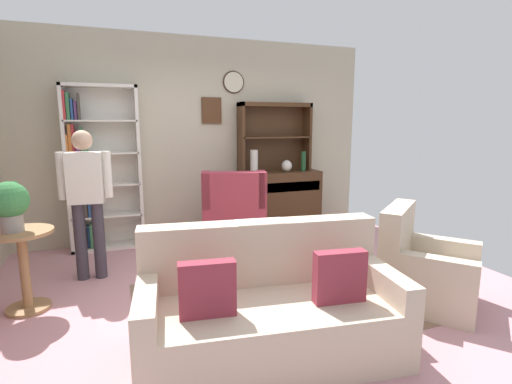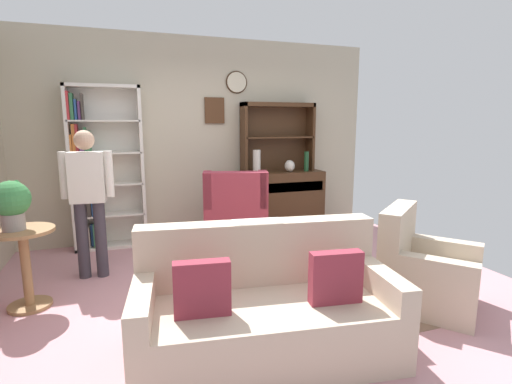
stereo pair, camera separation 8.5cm
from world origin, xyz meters
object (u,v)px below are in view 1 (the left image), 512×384
(sideboard, at_px, (277,199))
(sideboard_hutch, at_px, (274,128))
(vase_round, at_px, (287,166))
(plant_stand, at_px, (24,262))
(couch_floral, at_px, (269,311))
(wingback_chair, at_px, (234,221))
(person_reading, at_px, (86,194))
(bookshelf, at_px, (97,171))
(bottle_wine, at_px, (303,161))
(potted_plant_large, at_px, (9,203))
(vase_tall, at_px, (254,162))
(armchair_floral, at_px, (424,272))

(sideboard, xyz_separation_m, sideboard_hutch, (-0.00, 0.11, 1.05))
(vase_round, xyz_separation_m, plant_stand, (-3.19, -1.45, -0.56))
(couch_floral, distance_m, wingback_chair, 2.29)
(sideboard, relative_size, person_reading, 0.83)
(bookshelf, height_order, vase_round, bookshelf)
(bottle_wine, bearing_deg, couch_floral, -121.49)
(bookshelf, height_order, bottle_wine, bookshelf)
(bookshelf, height_order, plant_stand, bookshelf)
(bottle_wine, relative_size, couch_floral, 0.16)
(plant_stand, height_order, potted_plant_large, potted_plant_large)
(vase_round, height_order, couch_floral, vase_round)
(vase_tall, distance_m, wingback_chair, 1.00)
(sideboard, bearing_deg, vase_round, -27.17)
(sideboard, distance_m, bottle_wine, 0.69)
(vase_round, distance_m, couch_floral, 3.21)
(sideboard, height_order, wingback_chair, wingback_chair)
(bottle_wine, relative_size, person_reading, 0.19)
(vase_round, xyz_separation_m, potted_plant_large, (-3.24, -1.45, -0.03))
(couch_floral, height_order, armchair_floral, couch_floral)
(sideboard_hutch, distance_m, vase_round, 0.60)
(vase_tall, xyz_separation_m, wingback_chair, (-0.48, -0.53, -0.70))
(potted_plant_large, bearing_deg, sideboard_hutch, 27.53)
(sideboard_hutch, relative_size, person_reading, 0.71)
(sideboard_hutch, bearing_deg, armchair_floral, -83.45)
(bottle_wine, height_order, plant_stand, bottle_wine)
(sideboard, xyz_separation_m, potted_plant_large, (-3.11, -1.51, 0.46))
(person_reading, bearing_deg, couch_floral, -56.78)
(plant_stand, bearing_deg, bookshelf, 69.72)
(bottle_wine, bearing_deg, wingback_chair, -157.39)
(vase_tall, bearing_deg, wingback_chair, -131.84)
(potted_plant_large, bearing_deg, couch_floral, -36.56)
(vase_tall, relative_size, vase_round, 1.96)
(sideboard, relative_size, plant_stand, 1.80)
(vase_tall, xyz_separation_m, person_reading, (-2.16, -0.87, -0.18))
(armchair_floral, bearing_deg, vase_round, 94.12)
(vase_round, bearing_deg, wingback_chair, -151.29)
(bookshelf, bearing_deg, vase_tall, -4.53)
(bottle_wine, distance_m, person_reading, 3.07)
(sideboard_hutch, distance_m, vase_tall, 0.64)
(armchair_floral, bearing_deg, plant_stand, 161.61)
(sideboard, bearing_deg, vase_tall, -168.37)
(bookshelf, xyz_separation_m, potted_plant_large, (-0.65, -1.60, -0.05))
(sideboard_hutch, height_order, bottle_wine, sideboard_hutch)
(potted_plant_large, bearing_deg, person_reading, 45.14)
(bookshelf, relative_size, potted_plant_large, 4.90)
(bottle_wine, relative_size, wingback_chair, 0.28)
(sideboard_hutch, xyz_separation_m, couch_floral, (-1.30, -2.96, -1.25))
(vase_tall, bearing_deg, couch_floral, -108.23)
(bookshelf, relative_size, armchair_floral, 1.95)
(vase_tall, relative_size, person_reading, 0.21)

